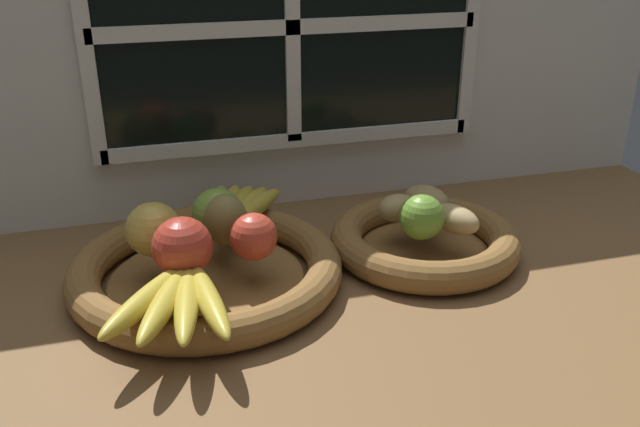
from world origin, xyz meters
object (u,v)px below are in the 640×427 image
pear_brown (226,220)px  lime_near (422,217)px  apple_golden_left (153,229)px  apple_red_right (253,236)px  fruit_bowl_right (424,241)px  potato_back (426,200)px  potato_small (455,219)px  banana_bunch_front (178,298)px  potato_large (426,213)px  apple_red_front (182,247)px  fruit_bowl_left (206,270)px  apple_green_back (217,213)px  banana_bunch_back (238,208)px  potato_oblong (398,208)px

pear_brown → lime_near: size_ratio=1.13×
apple_golden_left → apple_red_right: size_ratio=1.16×
fruit_bowl_right → potato_back: bearing=65.6°
pear_brown → potato_small: (32.76, -5.23, -1.67)cm
banana_bunch_front → potato_large: size_ratio=2.59×
banana_bunch_front → apple_red_front: bearing=79.5°
apple_red_right → pear_brown: (-2.87, 5.27, 0.47)cm
banana_bunch_front → lime_near: lime_near is taller
fruit_bowl_left → apple_red_front: (-3.30, -5.06, 6.52)cm
apple_golden_left → lime_near: apple_golden_left is taller
apple_green_back → banana_bunch_back: 7.73cm
banana_bunch_back → lime_near: size_ratio=2.65×
apple_golden_left → apple_red_front: bearing=-64.3°
fruit_bowl_left → apple_green_back: (2.63, 4.84, 6.26)cm
apple_red_front → pear_brown: bearing=47.0°
fruit_bowl_left → banana_bunch_front: banana_bunch_front is taller
fruit_bowl_right → potato_back: potato_back is taller
apple_red_right → lime_near: (24.28, -0.62, 0.03)cm
fruit_bowl_left → lime_near: bearing=-7.0°
apple_golden_left → potato_back: apple_golden_left is taller
apple_golden_left → potato_oblong: size_ratio=1.24×
apple_red_front → potato_back: bearing=13.7°
apple_red_right → lime_near: size_ratio=0.99×
fruit_bowl_right → banana_bunch_front: 40.38cm
fruit_bowl_left → pear_brown: bearing=32.0°
fruit_bowl_right → apple_red_right: apple_red_right is taller
apple_red_right → banana_bunch_front: (-11.11, -10.21, -1.83)cm
apple_golden_left → apple_red_front: 7.45cm
potato_oblong → potato_back: (5.43, 1.55, 0.06)cm
fruit_bowl_right → potato_large: size_ratio=3.72×
apple_red_front → potato_back: apple_red_front is taller
pear_brown → potato_large: bearing=-4.1°
potato_small → banana_bunch_front: bearing=-166.0°
apple_red_right → potato_oblong: apple_red_right is taller
apple_green_back → apple_red_front: (-5.93, -9.90, 0.25)cm
apple_green_back → potato_large: (30.43, -4.84, -1.65)cm
apple_red_front → potato_oblong: bearing=13.3°
apple_red_right → apple_red_front: (-9.57, -1.92, 0.67)cm
fruit_bowl_right → apple_golden_left: (-39.59, 1.65, 6.35)cm
fruit_bowl_left → apple_green_back: bearing=61.5°
apple_green_back → potato_large: apple_green_back is taller
potato_small → fruit_bowl_left: bearing=175.1°
fruit_bowl_left → fruit_bowl_right: same height
fruit_bowl_left → banana_bunch_back: banana_bunch_back is taller
fruit_bowl_left → banana_bunch_front: bearing=-109.9°
potato_oblong → apple_golden_left: bearing=-178.3°
fruit_bowl_left → lime_near: size_ratio=5.77×
apple_red_front → potato_oblong: (32.87, 7.78, -1.81)cm
potato_large → lime_near: size_ratio=1.17×
banana_bunch_back → apple_golden_left: bearing=-143.9°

